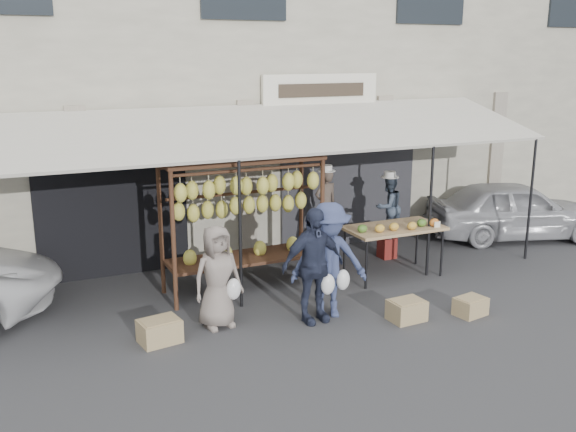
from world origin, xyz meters
name	(u,v)px	position (x,y,z in m)	size (l,w,h in m)	color
ground_plane	(333,323)	(0.00, 0.00, 0.00)	(90.00, 90.00, 0.00)	#2D2D30
shophouse	(197,62)	(0.00, 6.50, 3.65)	(24.00, 6.15, 7.30)	#B9B29C
awning	(272,130)	(0.01, 2.28, 2.57)	(10.00, 2.35, 2.92)	#BBB7A9
banana_rack	(243,198)	(-0.71, 1.77, 1.57)	(2.60, 0.90, 2.24)	#3F2519
produce_table	(395,229)	(1.93, 1.34, 0.87)	(1.70, 0.90, 1.04)	tan
vendor_left	(326,204)	(1.22, 2.60, 1.12)	(0.47, 0.31, 1.30)	brown
vendor_right	(389,207)	(2.41, 2.31, 1.01)	(0.59, 0.46, 1.21)	#3D4A5D
customer_left	(217,277)	(-1.56, 0.59, 0.75)	(0.73, 0.48, 1.50)	gray
customer_mid	(313,265)	(-0.24, 0.20, 0.85)	(1.00, 0.42, 1.71)	#242A3F
customer_right	(329,260)	(0.06, 0.28, 0.87)	(1.12, 0.65, 1.74)	navy
stool_left	(325,249)	(1.22, 2.60, 0.23)	(0.33, 0.33, 0.47)	maroon
stool_right	(387,248)	(2.41, 2.31, 0.20)	(0.29, 0.29, 0.40)	maroon
crate_near_a	(407,310)	(1.03, -0.35, 0.15)	(0.51, 0.39, 0.30)	tan
crate_near_b	(470,306)	(2.02, -0.59, 0.14)	(0.45, 0.34, 0.27)	tan
crate_far	(160,331)	(-2.46, 0.41, 0.16)	(0.53, 0.41, 0.32)	tan
sedan	(515,210)	(5.61, 2.34, 0.62)	(1.47, 3.66, 1.25)	#A7A7AC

